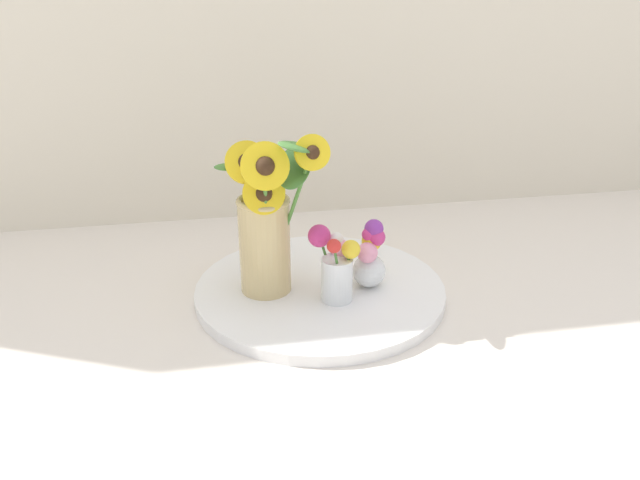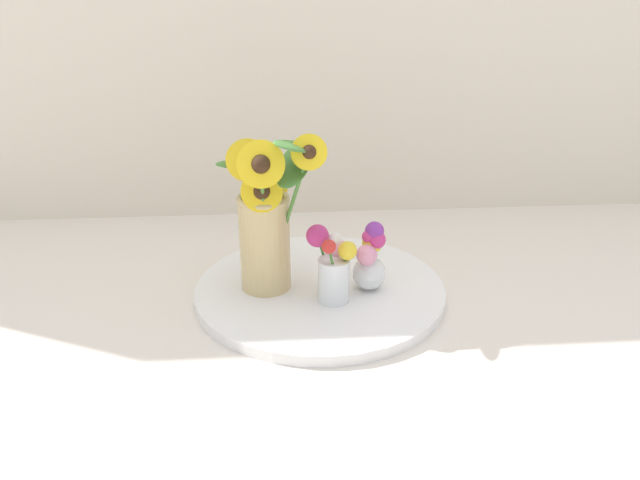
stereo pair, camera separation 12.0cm
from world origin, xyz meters
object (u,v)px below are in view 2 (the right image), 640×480
serving_tray (320,290)px  mason_jar_sunflowers (266,222)px  vase_bulb_right (370,259)px  vase_small_center (333,265)px

serving_tray → mason_jar_sunflowers: mason_jar_sunflowers is taller
serving_tray → mason_jar_sunflowers: (-0.10, 0.00, 0.15)m
serving_tray → vase_bulb_right: size_ratio=3.59×
serving_tray → vase_bulb_right: vase_bulb_right is taller
vase_small_center → mason_jar_sunflowers: bearing=156.7°
mason_jar_sunflowers → vase_bulb_right: mason_jar_sunflowers is taller
serving_tray → mason_jar_sunflowers: size_ratio=1.52×
mason_jar_sunflowers → vase_bulb_right: 0.21m
vase_small_center → vase_bulb_right: vase_small_center is taller
serving_tray → vase_small_center: vase_small_center is taller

